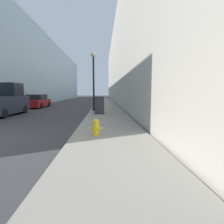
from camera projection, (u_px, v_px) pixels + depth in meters
sidewalk_right at (105, 105)px, 23.81m from camera, size 2.92×60.00×0.15m
building_left_glass at (16, 70)px, 30.38m from camera, size 12.00×60.00×11.14m
building_right_stone at (147, 66)px, 31.40m from camera, size 12.00×60.00×13.13m
fire_hydrant at (96, 127)px, 6.43m from camera, size 0.48×0.36×0.62m
trash_bin at (100, 105)px, 12.98m from camera, size 0.72×0.69×1.29m
lamppost at (94, 74)px, 14.83m from camera, size 0.45×0.45×5.00m
pickup_truck at (3, 102)px, 13.14m from camera, size 2.18×4.88×2.48m
parked_sedan_near at (37, 101)px, 20.07m from camera, size 1.98×4.47×1.51m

